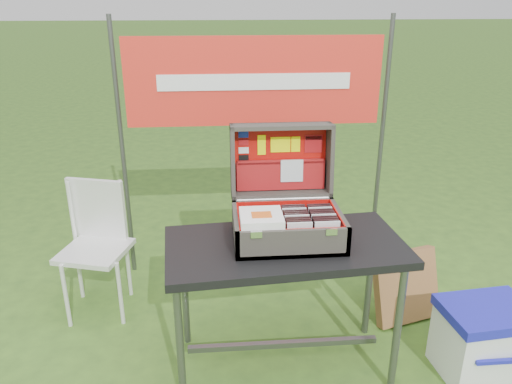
{
  "coord_description": "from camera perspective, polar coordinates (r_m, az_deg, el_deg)",
  "views": [
    {
      "loc": [
        -0.25,
        -2.03,
        1.8
      ],
      "look_at": [
        -0.07,
        0.1,
        0.95
      ],
      "focal_mm": 35.0,
      "sensor_mm": 36.0,
      "label": 1
    }
  ],
  "objects": [
    {
      "name": "suitcase_pocket_edge",
      "position": [
        2.55,
        2.86,
        3.48
      ],
      "size": [
        0.44,
        0.02,
        0.02
      ],
      "primitive_type": "cube",
      "rotation": [
        -1.66,
        0.0,
        0.0
      ],
      "color": "maroon",
      "rests_on": "suitcase_lid_pocket"
    },
    {
      "name": "suitcase_base_wall_back",
      "position": [
        2.53,
        3.1,
        -2.35
      ],
      "size": [
        0.51,
        0.02,
        0.14
      ],
      "primitive_type": "cube",
      "color": "#3F3A32",
      "rests_on": "table_top"
    },
    {
      "name": "lid_card_neon_tall",
      "position": [
        2.54,
        0.65,
        5.39
      ],
      "size": [
        0.04,
        0.01,
        0.1
      ],
      "primitive_type": "cube",
      "rotation": [
        -1.66,
        0.0,
        0.0
      ],
      "color": "#ECF402",
      "rests_on": "suitcase_lid_liner"
    },
    {
      "name": "ground",
      "position": [
        2.73,
        1.81,
        -19.74
      ],
      "size": [
        80.0,
        80.0,
        0.0
      ],
      "primitive_type": "plane",
      "color": "#34561F",
      "rests_on": "ground"
    },
    {
      "name": "songbook_6",
      "position": [
        2.25,
        0.61,
        -2.6
      ],
      "size": [
        0.19,
        0.19,
        0.0
      ],
      "primitive_type": "cube",
      "color": "white",
      "rests_on": "suitcase_base_wall_front"
    },
    {
      "name": "songbook_2",
      "position": [
        2.26,
        0.61,
        -3.06
      ],
      "size": [
        0.19,
        0.19,
        0.0
      ],
      "primitive_type": "cube",
      "color": "white",
      "rests_on": "suitcase_base_wall_front"
    },
    {
      "name": "cd_left_6",
      "position": [
        2.35,
        4.51,
        -3.69
      ],
      "size": [
        0.11,
        0.01,
        0.13
      ],
      "primitive_type": "cube",
      "color": "black",
      "rests_on": "suitcase_liner_floor"
    },
    {
      "name": "suitcase_base_wall_right",
      "position": [
        2.42,
        9.47,
        -3.78
      ],
      "size": [
        0.02,
        0.37,
        0.14
      ],
      "primitive_type": "cube",
      "color": "#3F3A32",
      "rests_on": "table_top"
    },
    {
      "name": "lid_sticker_band_bar",
      "position": [
        2.57,
        6.6,
        6.15
      ],
      "size": [
        0.08,
        0.0,
        0.02
      ],
      "primitive_type": "cube",
      "rotation": [
        -1.66,
        0.0,
        0.0
      ],
      "color": "black",
      "rests_on": "suitcase_lid_liner"
    },
    {
      "name": "suitcase_latch_right",
      "position": [
        2.22,
        8.63,
        -4.52
      ],
      "size": [
        0.05,
        0.01,
        0.03
      ],
      "primitive_type": "cube",
      "color": "silver",
      "rests_on": "suitcase_base_wall_front"
    },
    {
      "name": "table_top",
      "position": [
        2.39,
        3.38,
        -6.28
      ],
      "size": [
        1.17,
        0.66,
        0.04
      ],
      "primitive_type": "cube",
      "rotation": [
        0.0,
        0.0,
        0.08
      ],
      "color": "black",
      "rests_on": "ground"
    },
    {
      "name": "suitcase",
      "position": [
        2.36,
        3.55,
        0.54
      ],
      "size": [
        0.51,
        0.53,
        0.5
      ],
      "primitive_type": null,
      "color": "#3F3A32",
      "rests_on": "table"
    },
    {
      "name": "cd_right_4",
      "position": [
        2.34,
        7.67,
        -3.98
      ],
      "size": [
        0.11,
        0.01,
        0.13
      ],
      "primitive_type": "cube",
      "color": "silver",
      "rests_on": "suitcase_liner_floor"
    },
    {
      "name": "chair_leg_bl",
      "position": [
        3.35,
        -19.57,
        -8.3
      ],
      "size": [
        0.02,
        0.02,
        0.4
      ],
      "primitive_type": "cylinder",
      "color": "silver",
      "rests_on": "ground"
    },
    {
      "name": "suitcase_base_wall_front",
      "position": [
        2.22,
        4.3,
        -5.97
      ],
      "size": [
        0.51,
        0.02,
        0.14
      ],
      "primitive_type": "cube",
      "color": "#3F3A32",
      "rests_on": "table_top"
    },
    {
      "name": "cd_right_5",
      "position": [
        2.36,
        7.57,
        -3.77
      ],
      "size": [
        0.11,
        0.01,
        0.13
      ],
      "primitive_type": "cube",
      "color": "black",
      "rests_on": "suitcase_liner_floor"
    },
    {
      "name": "songbook_0",
      "position": [
        2.27,
        0.61,
        -3.29
      ],
      "size": [
        0.19,
        0.19,
        0.0
      ],
      "primitive_type": "cube",
      "color": "white",
      "rests_on": "suitcase_base_wall_front"
    },
    {
      "name": "chair_upright_right",
      "position": [
        3.13,
        -14.99,
        -1.93
      ],
      "size": [
        0.02,
        0.02,
        0.38
      ],
      "primitive_type": "cylinder",
      "color": "silver",
      "rests_on": "chair_seat"
    },
    {
      "name": "cd_left_2",
      "position": [
        2.28,
        4.83,
        -4.55
      ],
      "size": [
        0.11,
        0.01,
        0.13
      ],
      "primitive_type": "cube",
      "color": "black",
      "rests_on": "suitcase_liner_floor"
    },
    {
      "name": "lid_sticker_cc_a",
      "position": [
        2.53,
        -1.45,
        6.56
      ],
      "size": [
        0.05,
        0.01,
        0.03
      ],
      "primitive_type": "cube",
      "rotation": [
        -1.66,
        0.0,
        0.0
      ],
      "color": "#1933B2",
      "rests_on": "suitcase_lid_liner"
    },
    {
      "name": "table_leg_bl",
      "position": [
        2.74,
        -8.15,
        -11.01
      ],
      "size": [
        0.04,
        0.04,
        0.67
      ],
      "primitive_type": "cylinder",
      "color": "#59595B",
      "rests_on": "ground"
    },
    {
      "name": "songbook_3",
      "position": [
        2.26,
        0.61,
        -2.94
      ],
      "size": [
        0.19,
        0.19,
        0.0
      ],
      "primitive_type": "cube",
      "color": "white",
      "rests_on": "suitcase_base_wall_front"
    },
    {
      "name": "chair_leg_fl",
      "position": [
        3.1,
        -20.9,
        -11.06
      ],
      "size": [
        0.02,
        0.02,
        0.4
      ],
      "primitive_type": "cylinder",
      "color": "silver",
      "rests_on": "ground"
    },
    {
      "name": "cd_left_9",
      "position": [
        2.41,
        4.28,
        -3.08
      ],
      "size": [
        0.11,
        0.01,
        0.13
      ],
      "primitive_type": "cube",
      "color": "black",
      "rests_on": "suitcase_liner_floor"
    },
    {
      "name": "suitcase_base_bottom",
      "position": [
        2.4,
        3.63,
        -5.31
      ],
      "size": [
        0.51,
        0.37,
        0.02
      ],
      "primitive_type": "cube",
      "color": "#3F3A32",
      "rests_on": "table_top"
    },
    {
      "name": "cd_right_10",
      "position": [
        2.45,
        7.08,
        -2.77
      ],
      "size": [
        0.11,
        0.01,
        0.13
      ],
      "primitive_type": "cube",
      "color": "black",
      "rests_on": "suitcase_liner_floor"
    },
    {
      "name": "suitcase_lid_rim_far",
      "position": [
        2.5,
        2.95,
        7.51
      ],
      "size": [
        0.51,
        0.14,
        0.03
      ],
      "primitive_type": "cube",
      "rotation": [
        -1.66,
        0.0,
        0.0
      ],
      "color": "#3F3A32",
      "rests_on": "suitcase_lid_back"
    },
    {
      "name": "cd_right_8",
      "position": [
        2.41,
        7.27,
        -3.16
      ],
      "size": [
        0.11,
        0.01,
        0.13
      ],
      "primitive_type": "cube",
      "color": "silver",
      "rests_on": "suitcase_liner_floor"
    },
    {
      "name": "table_brace",
      "position": [
        2.7,
        3.11,
        -16.97
      ],
      "size": [
        0.98,
        0.03,
        0.03
      ],
      "primitive_type": "cube",
      "color": "#59595B",
      "rests_on": "ground"
    },
    {
      "name": "suitcase_lid_rim_near",
      "position": [
        2.57,
        2.89,
        -0.15
      ],
      "size": [
        0.51,
        0.14,
        0.03
      ],
      "primitive_type": "cube",
      "rotation": [
        -1.66,
        0.0,
        0.0
      ],
      "color": "#3F3A32",
      "rests_on": "suitcase_lid_back"
    },
    {
      "name": "banner",
      "position": [
        3.17,
        -0.18,
        12.51
      ],
      "size": [
        1.6,
        0.02,
        0.55
      ],
      "primitive_type": "cube",
      "color": "red",
      "rests_on": "banner_post_left"
    },
    {
      "name": "chair",
      "position": [
        3.09,
        -17.93,
        -6.6
      ],
      "size": [
        0.45,
        0.48,
        0.79
      ],
      "primitive_type": null,
      "rotation": [
        0.0,
        0.0,
        -0.28
      ],
      "color": "silver",
      "rests_on": "ground"
    },
    {
      "name": "suitcase_pocket_cd",
      "position": [
        2.56,
        4.11,
        2.44
      ],
      "size": [
        0.11,
        0.02,
        0.12
      ],
      "primitive_type": "cube",
      "rotation": [
        -1.66,
        0.0,
        0.0
      ],
      "color": "silver",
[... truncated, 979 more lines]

